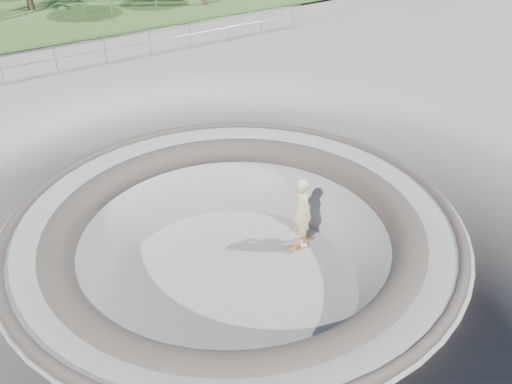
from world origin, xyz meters
The scene contains 5 objects.
ground centered at (0.00, 0.00, 0.00)m, with size 180.00×180.00×0.00m, color gray.
skate_bowl centered at (0.00, 0.00, -1.83)m, with size 14.00×14.00×4.10m.
safety_railing centered at (0.00, 12.00, 0.69)m, with size 25.00×0.06×1.03m.
skateboard centered at (2.18, 0.08, -1.83)m, with size 0.93×0.35×0.09m.
skater centered at (2.18, 0.08, -0.81)m, with size 0.73×0.48×1.99m, color beige.
Camera 1 is at (-5.28, -7.81, 6.53)m, focal length 35.00 mm.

